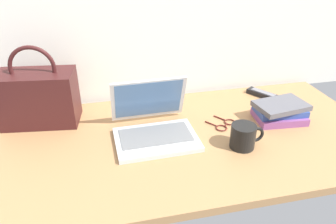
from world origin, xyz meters
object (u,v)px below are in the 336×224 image
object	(u,v)px
remote_control_near	(263,94)
eyeglasses	(225,125)
book_stack	(280,112)
handbag	(39,97)
laptop	(154,125)
coffee_mug	(244,136)

from	to	relation	value
remote_control_near	eyeglasses	bearing A→B (deg)	-142.63
book_stack	handbag	bearing A→B (deg)	168.03
laptop	remote_control_near	size ratio (longest dim) A/B	1.98
handbag	book_stack	xyz separation A→B (m)	(0.98, -0.21, -0.08)
remote_control_near	handbag	bearing A→B (deg)	-179.14
handbag	book_stack	world-z (taller)	handbag
coffee_mug	handbag	world-z (taller)	handbag
coffee_mug	book_stack	xyz separation A→B (m)	(0.23, 0.15, -0.01)
handbag	book_stack	bearing A→B (deg)	-11.97
book_stack	remote_control_near	bearing A→B (deg)	79.32
eyeglasses	handbag	distance (m)	0.77
coffee_mug	remote_control_near	world-z (taller)	coffee_mug
coffee_mug	remote_control_near	size ratio (longest dim) A/B	0.81
coffee_mug	eyeglasses	xyz separation A→B (m)	(-0.01, 0.16, -0.04)
laptop	handbag	bearing A→B (deg)	154.73
book_stack	coffee_mug	bearing A→B (deg)	-147.21
coffee_mug	eyeglasses	distance (m)	0.16
laptop	coffee_mug	distance (m)	0.34
eyeglasses	book_stack	distance (m)	0.24
remote_control_near	eyeglasses	xyz separation A→B (m)	(-0.28, -0.22, -0.01)
laptop	eyeglasses	bearing A→B (deg)	0.76
coffee_mug	eyeglasses	size ratio (longest dim) A/B	0.94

